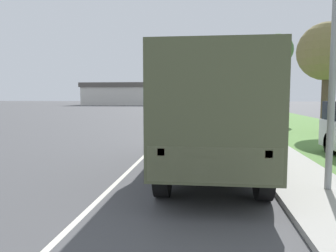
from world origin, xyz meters
name	(u,v)px	position (x,y,z in m)	size (l,w,h in m)	color
ground_plane	(188,114)	(0.00, 40.00, 0.00)	(180.00, 180.00, 0.00)	#4C4C4F
lane_centre_stripe	(188,114)	(0.00, 40.00, 0.00)	(0.12, 120.00, 0.00)	silver
sidewalk_right	(227,114)	(4.50, 40.00, 0.06)	(1.80, 120.00, 0.12)	#ADAAA3
grass_strip_right	(267,114)	(8.90, 40.00, 0.01)	(7.00, 120.00, 0.02)	#56843D
military_truck	(211,111)	(2.28, 10.79, 1.70)	(2.33, 7.41, 3.05)	#606647
car_nearest_ahead	(202,114)	(1.84, 25.62, 0.77)	(1.93, 4.24, 1.73)	#336B3D
car_second_ahead	(167,109)	(-1.82, 35.02, 0.72)	(1.81, 4.71, 1.60)	silver
car_third_ahead	(205,105)	(1.96, 50.12, 0.70)	(1.90, 4.05, 1.56)	#336B3D
car_fourth_ahead	(185,104)	(-1.71, 61.23, 0.64)	(1.94, 4.76, 1.39)	navy
tree_mid_right	(327,52)	(8.76, 21.39, 4.53)	(3.21, 3.21, 6.16)	#4C3D2D
tree_far_right	(277,51)	(7.96, 30.57, 5.83)	(2.61, 2.61, 7.22)	brown
building_distant	(124,94)	(-17.60, 78.82, 2.57)	(17.09, 13.78, 5.07)	beige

